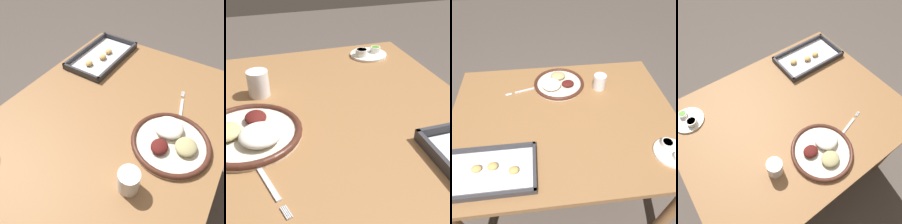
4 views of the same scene
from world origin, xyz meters
The scene contains 6 objects.
ground_plane centered at (0.00, 0.00, 0.00)m, with size 8.00×8.00×0.00m, color #564C44.
dining_table centered at (0.00, 0.00, 0.61)m, with size 1.15×0.89×0.71m.
dinner_plate centered at (0.00, -0.25, 0.72)m, with size 0.29×0.29×0.05m.
fork centered at (0.19, -0.22, 0.71)m, with size 0.20×0.07×0.00m.
baking_tray centered at (0.34, 0.28, 0.72)m, with size 0.39×0.22×0.03m.
drinking_cup centered at (-0.23, -0.20, 0.75)m, with size 0.07×0.07×0.09m.
Camera 1 is at (-0.51, -0.32, 1.38)m, focal length 35.00 mm.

